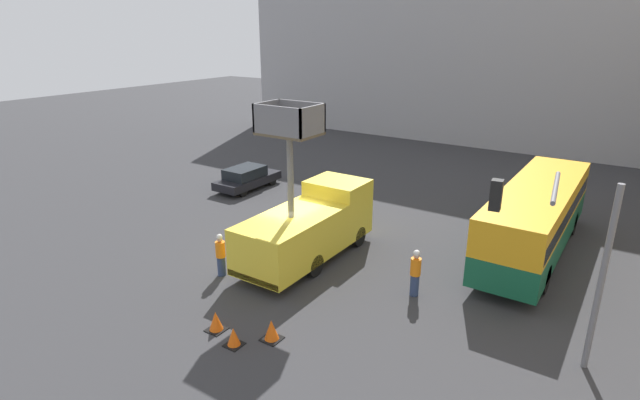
# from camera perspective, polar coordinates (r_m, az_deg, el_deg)

# --- Properties ---
(ground_plane) EXTENTS (120.00, 120.00, 0.00)m
(ground_plane) POSITION_cam_1_polar(r_m,az_deg,el_deg) (21.59, -3.84, -6.36)
(ground_plane) COLOR #333335
(building_backdrop_far) EXTENTS (44.00, 10.00, 16.85)m
(building_backdrop_far) POSITION_cam_1_polar(r_m,az_deg,el_deg) (46.63, 19.73, 17.05)
(building_backdrop_far) COLOR #9E9EA3
(building_backdrop_far) RESTS_ON ground_plane
(utility_truck) EXTENTS (2.48, 6.92, 6.66)m
(utility_truck) POSITION_cam_1_polar(r_m,az_deg,el_deg) (20.75, -1.25, -2.75)
(utility_truck) COLOR yellow
(utility_truck) RESTS_ON ground_plane
(city_bus) EXTENTS (2.53, 10.66, 3.06)m
(city_bus) POSITION_cam_1_polar(r_m,az_deg,el_deg) (22.96, 23.49, -1.50)
(city_bus) COLOR #145638
(city_bus) RESTS_ON ground_plane
(traffic_light_pole) EXTENTS (3.21, 2.96, 5.53)m
(traffic_light_pole) POSITION_cam_1_polar(r_m,az_deg,el_deg) (15.24, 25.89, -4.18)
(traffic_light_pole) COLOR slate
(traffic_light_pole) RESTS_ON ground_plane
(road_worker_near_truck) EXTENTS (0.38, 0.38, 1.76)m
(road_worker_near_truck) POSITION_cam_1_polar(r_m,az_deg,el_deg) (19.94, -11.28, -6.19)
(road_worker_near_truck) COLOR navy
(road_worker_near_truck) RESTS_ON ground_plane
(road_worker_directing) EXTENTS (0.38, 0.38, 1.80)m
(road_worker_directing) POSITION_cam_1_polar(r_m,az_deg,el_deg) (18.49, 10.84, -8.19)
(road_worker_directing) COLOR navy
(road_worker_directing) RESTS_ON ground_plane
(traffic_cone_near_truck) EXTENTS (0.59, 0.59, 0.67)m
(traffic_cone_near_truck) POSITION_cam_1_polar(r_m,az_deg,el_deg) (16.86, -11.82, -13.44)
(traffic_cone_near_truck) COLOR black
(traffic_cone_near_truck) RESTS_ON ground_plane
(traffic_cone_mid_road) EXTENTS (0.60, 0.60, 0.69)m
(traffic_cone_mid_road) POSITION_cam_1_polar(r_m,az_deg,el_deg) (16.16, -5.57, -14.61)
(traffic_cone_mid_road) COLOR black
(traffic_cone_mid_road) RESTS_ON ground_plane
(traffic_cone_far_side) EXTENTS (0.53, 0.53, 0.61)m
(traffic_cone_far_side) POSITION_cam_1_polar(r_m,az_deg,el_deg) (16.08, -9.84, -15.19)
(traffic_cone_far_side) COLOR black
(traffic_cone_far_side) RESTS_ON ground_plane
(parked_car_curbside) EXTENTS (1.81, 4.30, 1.36)m
(parked_car_curbside) POSITION_cam_1_polar(r_m,az_deg,el_deg) (30.41, -8.37, 2.55)
(parked_car_curbside) COLOR black
(parked_car_curbside) RESTS_ON ground_plane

